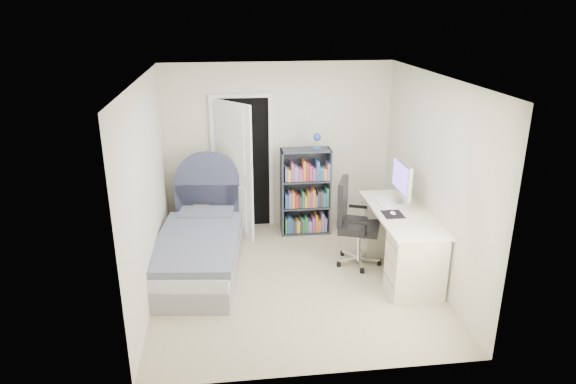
{
  "coord_description": "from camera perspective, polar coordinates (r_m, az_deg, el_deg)",
  "views": [
    {
      "loc": [
        -0.77,
        -5.66,
        3.23
      ],
      "look_at": [
        -0.06,
        0.14,
        1.12
      ],
      "focal_mm": 32.0,
      "sensor_mm": 36.0,
      "label": 1
    }
  ],
  "objects": [
    {
      "name": "office_chair",
      "position": [
        6.75,
        7.18,
        -2.9
      ],
      "size": [
        0.66,
        0.67,
        1.16
      ],
      "color": "silver",
      "rests_on": "ground"
    },
    {
      "name": "bed",
      "position": [
        6.8,
        -9.74,
        -6.02
      ],
      "size": [
        1.22,
        2.22,
        1.31
      ],
      "color": "gray",
      "rests_on": "ground"
    },
    {
      "name": "floor_lamp",
      "position": [
        7.75,
        -6.41,
        -0.74
      ],
      "size": [
        0.18,
        0.18,
        1.27
      ],
      "color": "silver",
      "rests_on": "ground"
    },
    {
      "name": "bookcase",
      "position": [
        7.63,
        2.05,
        -0.27
      ],
      "size": [
        0.73,
        0.31,
        1.54
      ],
      "color": "#333946",
      "rests_on": "ground"
    },
    {
      "name": "door",
      "position": [
        7.56,
        -5.75,
        2.88
      ],
      "size": [
        0.92,
        0.66,
        2.06
      ],
      "color": "black",
      "rests_on": "ground"
    },
    {
      "name": "nightstand",
      "position": [
        7.79,
        -8.92,
        -1.66
      ],
      "size": [
        0.42,
        0.42,
        0.61
      ],
      "color": "#DAC786",
      "rests_on": "ground"
    },
    {
      "name": "room_shell",
      "position": [
        6.05,
        0.73,
        0.74
      ],
      "size": [
        3.5,
        3.7,
        2.6
      ],
      "color": "tan",
      "rests_on": "ground"
    },
    {
      "name": "desk",
      "position": [
        6.73,
        12.28,
        -5.08
      ],
      "size": [
        0.67,
        1.67,
        1.37
      ],
      "color": "beige",
      "rests_on": "ground"
    }
  ]
}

